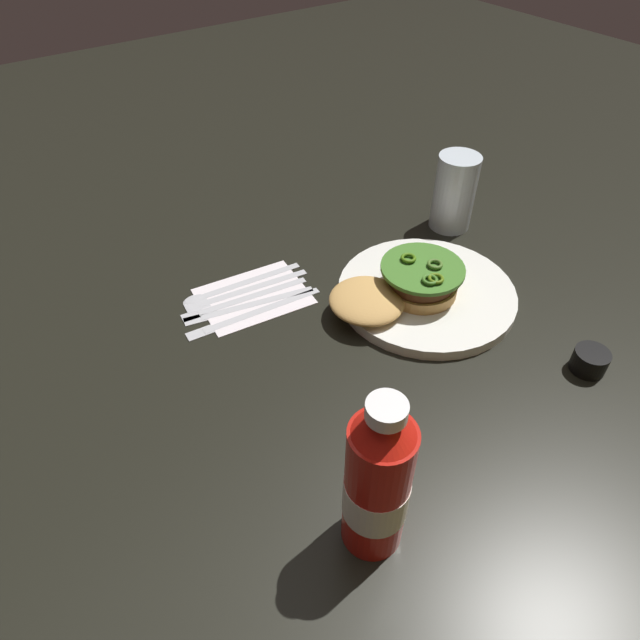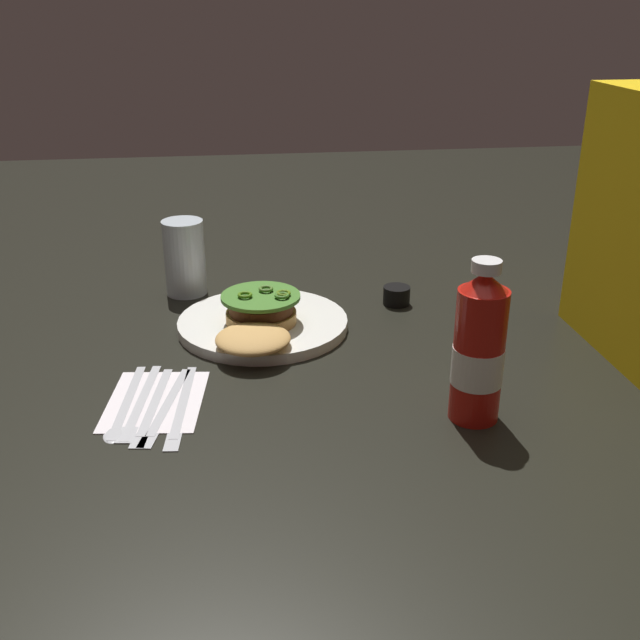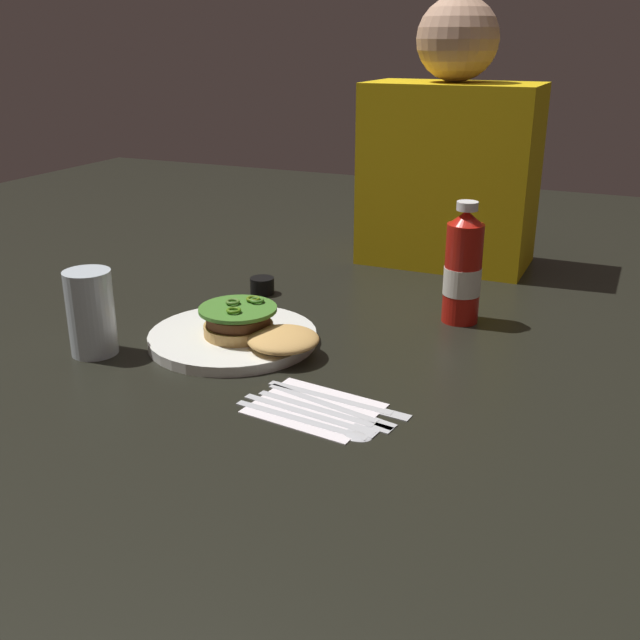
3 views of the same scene
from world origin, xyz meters
name	(u,v)px [view 3 (image 3 of 3)]	position (x,y,z in m)	size (l,w,h in m)	color
ground_plane	(281,349)	(0.00, 0.00, 0.00)	(3.00, 3.00, 0.00)	black
dinner_plate	(233,337)	(-0.08, -0.01, 0.01)	(0.27, 0.27, 0.02)	white
burger_sandwich	(255,327)	(-0.04, -0.02, 0.04)	(0.20, 0.13, 0.05)	tan
ketchup_bottle	(463,270)	(0.22, 0.24, 0.09)	(0.06, 0.06, 0.21)	red
water_glass	(91,313)	(-0.26, -0.13, 0.07)	(0.07, 0.07, 0.13)	silver
condiment_cup	(262,286)	(-0.16, 0.23, 0.02)	(0.05, 0.05, 0.03)	black
napkin	(315,408)	(0.13, -0.16, 0.00)	(0.16, 0.12, 0.00)	white
spoon_utensil	(320,423)	(0.16, -0.20, 0.00)	(0.20, 0.04, 0.00)	silver
fork_utensil	(320,415)	(0.15, -0.18, 0.00)	(0.20, 0.04, 0.00)	silver
table_knife	(331,411)	(0.16, -0.16, 0.00)	(0.20, 0.04, 0.00)	silver
butter_knife	(337,406)	(0.16, -0.15, 0.00)	(0.20, 0.06, 0.00)	silver
steak_knife	(346,400)	(0.16, -0.13, 0.00)	(0.21, 0.04, 0.00)	silver
diner_person	(450,157)	(0.10, 0.58, 0.22)	(0.35, 0.19, 0.53)	gold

